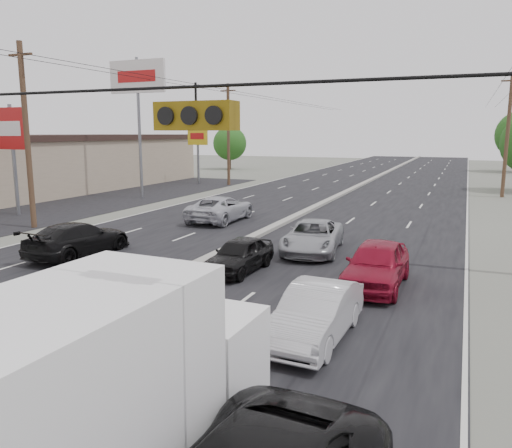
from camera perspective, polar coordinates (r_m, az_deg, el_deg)
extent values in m
cube|color=black|center=(37.13, 7.58, 2.19)|extent=(20.00, 160.00, 0.02)
cube|color=gray|center=(37.12, 7.58, 2.34)|extent=(0.50, 160.00, 0.20)
cube|color=tan|center=(46.96, -26.72, 5.70)|extent=(12.00, 42.00, 4.60)
cube|color=black|center=(40.80, -18.18, 2.49)|extent=(10.00, 42.00, 0.02)
cylinder|color=#422D1E|center=(30.14, -24.71, 9.00)|extent=(0.30, 0.30, 10.00)
cube|color=#422D1E|center=(30.41, -25.35, 17.10)|extent=(1.60, 0.12, 0.12)
cylinder|color=#422D1E|center=(50.57, -3.17, 10.11)|extent=(0.30, 0.30, 10.00)
cube|color=#422D1E|center=(50.73, -3.22, 14.97)|extent=(1.60, 0.12, 0.12)
cylinder|color=#422D1E|center=(45.58, 26.79, 9.00)|extent=(0.30, 0.30, 10.00)
cube|color=#422D1E|center=(45.76, 27.24, 14.37)|extent=(1.60, 0.12, 0.12)
cube|color=#72590C|center=(6.31, -6.86, 12.15)|extent=(1.05, 0.30, 0.35)
cylinder|color=slate|center=(35.53, -25.92, 6.55)|extent=(0.24, 0.24, 7.00)
cube|color=#B21414|center=(35.49, -26.18, 9.76)|extent=(2.60, 0.25, 2.60)
cylinder|color=slate|center=(41.26, -13.18, 10.49)|extent=(0.24, 0.24, 11.00)
cube|color=silver|center=(41.48, -13.42, 16.08)|extent=(5.00, 0.25, 2.50)
cylinder|color=slate|center=(52.24, -6.64, 7.87)|extent=(0.24, 0.24, 6.00)
cube|color=gold|center=(52.20, -6.68, 9.95)|extent=(2.20, 0.25, 1.80)
cylinder|color=#382619|center=(72.83, -2.99, 7.11)|extent=(0.28, 0.28, 2.16)
sphere|color=#234C14|center=(72.73, -3.01, 9.19)|extent=(4.80, 4.80, 4.80)
cube|color=white|center=(7.10, -21.24, -17.82)|extent=(2.43, 4.66, 2.57)
cube|color=white|center=(9.61, -7.28, -14.96)|extent=(2.25, 1.81, 1.65)
cylinder|color=black|center=(10.26, -12.71, -17.98)|extent=(0.30, 0.83, 0.83)
cylinder|color=black|center=(9.35, -2.57, -20.74)|extent=(0.30, 0.83, 0.83)
imported|color=#B20A0F|center=(13.62, -13.42, -9.32)|extent=(1.84, 4.46, 1.44)
imported|color=black|center=(19.04, -1.91, -3.58)|extent=(1.71, 3.88, 1.30)
imported|color=silver|center=(13.02, 6.87, -10.14)|extent=(1.64, 4.28, 1.39)
imported|color=#989B9F|center=(22.23, 6.52, -1.49)|extent=(2.89, 5.23, 1.39)
imported|color=maroon|center=(17.64, 13.60, -4.53)|extent=(1.93, 4.67, 1.58)
imported|color=black|center=(22.79, -19.64, -1.65)|extent=(2.31, 5.11, 1.45)
imported|color=#B6B8BE|center=(29.96, -4.06, 1.74)|extent=(2.54, 5.43, 1.50)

